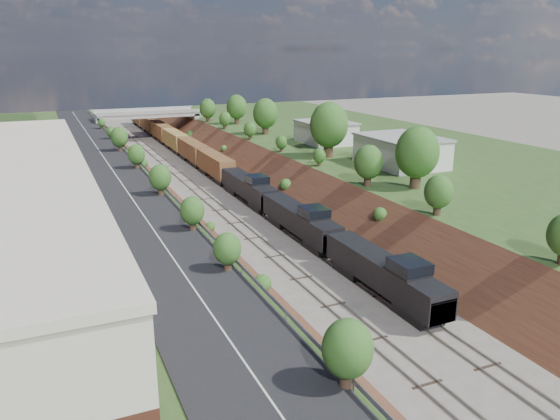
{
  "coord_description": "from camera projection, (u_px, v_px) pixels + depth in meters",
  "views": [
    {
      "loc": [
        -24.2,
        -12.51,
        21.33
      ],
      "look_at": [
        -3.25,
        34.94,
        6.0
      ],
      "focal_mm": 35.0,
      "sensor_mm": 36.0,
      "label": 1
    }
  ],
  "objects": [
    {
      "name": "rail_right_track",
      "position": [
        248.0,
        200.0,
        80.01
      ],
      "size": [
        1.58,
        180.0,
        0.18
      ],
      "primitive_type": "cube",
      "color": "gray",
      "rests_on": "ground"
    },
    {
      "name": "embankment_right",
      "position": [
        299.0,
        194.0,
        83.29
      ],
      "size": [
        10.0,
        180.0,
        10.0
      ],
      "primitive_type": "cube",
      "rotation": [
        0.0,
        0.79,
        0.0
      ],
      "color": "brown",
      "rests_on": "ground"
    },
    {
      "name": "embankment_left",
      "position": [
        155.0,
        211.0,
        74.77
      ],
      "size": [
        10.0,
        180.0,
        10.0
      ],
      "primitive_type": "cube",
      "rotation": [
        0.0,
        0.79,
        0.0
      ],
      "color": "brown",
      "rests_on": "ground"
    },
    {
      "name": "platform_right",
      "position": [
        418.0,
        166.0,
        91.1
      ],
      "size": [
        44.0,
        180.0,
        5.0
      ],
      "primitive_type": "cube",
      "color": "#2F4D1F",
      "rests_on": "ground"
    },
    {
      "name": "freight_train",
      "position": [
        194.0,
        151.0,
        105.2
      ],
      "size": [
        2.71,
        138.85,
        4.55
      ],
      "color": "black",
      "rests_on": "ground"
    },
    {
      "name": "tree_left_crest",
      "position": [
        254.0,
        266.0,
        37.37
      ],
      "size": [
        2.45,
        2.45,
        3.55
      ],
      "color": "#473323",
      "rests_on": "platform_left"
    },
    {
      "name": "commercial_building",
      "position": [
        0.0,
        206.0,
        46.47
      ],
      "size": [
        14.3,
        62.3,
        7.0
      ],
      "color": "brown",
      "rests_on": "platform_left"
    },
    {
      "name": "tree_right_large",
      "position": [
        417.0,
        153.0,
        65.41
      ],
      "size": [
        5.25,
        5.25,
        7.61
      ],
      "color": "#473323",
      "rests_on": "platform_right"
    },
    {
      "name": "road",
      "position": [
        118.0,
        178.0,
        71.59
      ],
      "size": [
        8.0,
        180.0,
        0.1
      ],
      "primitive_type": "cube",
      "color": "black",
      "rests_on": "platform_left"
    },
    {
      "name": "overpass",
      "position": [
        147.0,
        120.0,
        132.03
      ],
      "size": [
        24.5,
        8.3,
        7.4
      ],
      "color": "gray",
      "rests_on": "ground"
    },
    {
      "name": "rail_left_track",
      "position": [
        214.0,
        204.0,
        78.0
      ],
      "size": [
        1.58,
        180.0,
        0.18
      ],
      "primitive_type": "cube",
      "color": "gray",
      "rests_on": "ground"
    },
    {
      "name": "white_building_near",
      "position": [
        401.0,
        152.0,
        79.13
      ],
      "size": [
        9.0,
        12.0,
        4.0
      ],
      "primitive_type": "cube",
      "color": "silver",
      "rests_on": "platform_right"
    },
    {
      "name": "white_building_far",
      "position": [
        326.0,
        133.0,
        98.29
      ],
      "size": [
        8.0,
        10.0,
        3.6
      ],
      "primitive_type": "cube",
      "color": "silver",
      "rests_on": "platform_right"
    },
    {
      "name": "guardrail",
      "position": [
        149.0,
        172.0,
        72.87
      ],
      "size": [
        0.1,
        171.0,
        0.7
      ],
      "color": "#99999E",
      "rests_on": "platform_left"
    }
  ]
}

